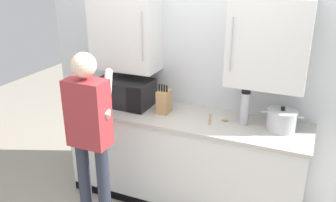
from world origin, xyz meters
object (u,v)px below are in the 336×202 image
object	(u,v)px
thermos_flask	(245,107)
microwave_oven	(121,92)
person_figure	(90,131)
wooden_spoon	(217,119)
stock_pot	(282,120)
knife_block	(164,101)

from	to	relation	value
thermos_flask	microwave_oven	bearing A→B (deg)	-179.04
thermos_flask	person_figure	bearing A→B (deg)	-145.40
wooden_spoon	person_figure	distance (m)	1.16
wooden_spoon	person_figure	size ratio (longest dim) A/B	0.13
microwave_oven	stock_pot	bearing A→B (deg)	1.32
stock_pot	wooden_spoon	bearing A→B (deg)	-176.74
microwave_oven	person_figure	world-z (taller)	person_figure
wooden_spoon	knife_block	world-z (taller)	knife_block
knife_block	thermos_flask	size ratio (longest dim) A/B	0.89
wooden_spoon	thermos_flask	bearing A→B (deg)	4.02
microwave_oven	wooden_spoon	xyz separation A→B (m)	(1.01, 0.00, -0.12)
knife_block	thermos_flask	xyz separation A→B (m)	(0.77, 0.04, 0.05)
microwave_oven	knife_block	xyz separation A→B (m)	(0.49, -0.02, -0.02)
knife_block	person_figure	distance (m)	0.81
wooden_spoon	stock_pot	distance (m)	0.57
knife_block	wooden_spoon	bearing A→B (deg)	2.35
microwave_oven	thermos_flask	distance (m)	1.25
knife_block	thermos_flask	bearing A→B (deg)	2.87
wooden_spoon	thermos_flask	world-z (taller)	thermos_flask
knife_block	person_figure	bearing A→B (deg)	-115.52
stock_pot	person_figure	xyz separation A→B (m)	(-1.44, -0.79, -0.03)
thermos_flask	person_figure	xyz separation A→B (m)	(-1.12, -0.77, -0.11)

